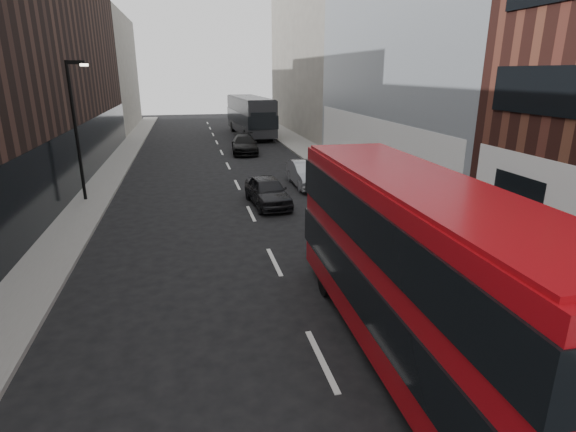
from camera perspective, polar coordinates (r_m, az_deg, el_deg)
ground at (r=9.87m, az=7.91°, el=-24.28°), size 140.00×140.00×0.00m
sidewalk_right at (r=34.05m, az=5.29°, el=6.69°), size 3.00×80.00×0.15m
sidewalk_left at (r=32.88m, az=-21.52°, el=5.12°), size 2.00×80.00×0.15m
building_modern_block at (r=31.42m, az=15.80°, el=23.23°), size 5.03×22.00×20.00m
building_victorian at (r=52.83m, az=3.21°, el=21.09°), size 6.50×24.00×21.00m
building_left_mid at (r=37.82m, az=-27.10°, el=16.57°), size 5.00×24.00×14.00m
building_left_far at (r=59.44m, az=-21.95°, el=16.49°), size 5.00×20.00×13.00m
street_lamp at (r=25.50m, az=-25.28°, el=10.72°), size 1.06×0.22×7.00m
red_bus at (r=10.70m, az=15.90°, el=-5.79°), size 2.73×10.90×4.38m
grey_bus at (r=49.63m, az=-4.84°, el=12.65°), size 3.76×12.85×4.09m
car_a at (r=23.20m, az=-2.62°, el=3.19°), size 2.14×4.50×1.49m
car_b at (r=27.16m, az=2.33°, el=5.38°), size 1.63×4.60×1.51m
car_c at (r=38.77m, az=-5.54°, el=9.05°), size 2.49×5.33×1.51m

